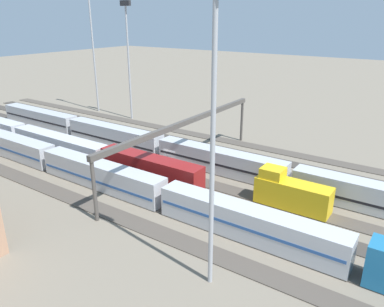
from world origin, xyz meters
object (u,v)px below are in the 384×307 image
object	(u,v)px
light_mast_2	(92,34)
signal_gantry	(186,126)
light_mast_0	(128,46)
light_mast_1	(214,103)
train_on_track_6	(152,191)
train_on_track_3	(209,158)
train_on_track_5	(52,143)
train_on_track_4	(291,193)

from	to	relation	value
light_mast_2	signal_gantry	xyz separation A→B (m)	(-43.95, 20.65, -12.38)
light_mast_0	light_mast_1	size ratio (longest dim) A/B	0.99
train_on_track_6	light_mast_1	distance (m)	23.21
train_on_track_6	light_mast_0	world-z (taller)	light_mast_0
light_mast_0	light_mast_2	distance (m)	13.28
train_on_track_3	signal_gantry	bearing A→B (deg)	42.40
train_on_track_5	light_mast_1	distance (m)	48.01
train_on_track_4	train_on_track_3	world-z (taller)	train_on_track_4
light_mast_1	train_on_track_6	bearing A→B (deg)	-31.05
train_on_track_6	train_on_track_3	bearing A→B (deg)	-88.35
train_on_track_4	light_mast_2	world-z (taller)	light_mast_2
light_mast_0	train_on_track_6	bearing A→B (deg)	136.51
train_on_track_5	train_on_track_6	distance (m)	28.96
train_on_track_5	light_mast_2	xyz separation A→B (m)	(18.60, -28.15, 18.01)
train_on_track_3	light_mast_2	size ratio (longest dim) A/B	3.55
train_on_track_6	train_on_track_4	bearing A→B (deg)	-147.40
train_on_track_3	light_mast_1	bearing A→B (deg)	122.41
train_on_track_4	train_on_track_3	bearing A→B (deg)	-17.28
light_mast_1	train_on_track_5	bearing A→B (deg)	-17.77
train_on_track_5	light_mast_1	bearing A→B (deg)	162.23
signal_gantry	light_mast_0	bearing A→B (deg)	-32.70
train_on_track_6	light_mast_2	bearing A→B (deg)	-35.12
train_on_track_5	light_mast_0	xyz separation A→B (m)	(5.59, -27.36, 15.49)
light_mast_1	light_mast_2	bearing A→B (deg)	-34.19
train_on_track_4	light_mast_1	size ratio (longest dim) A/B	0.36
train_on_track_5	train_on_track_6	bearing A→B (deg)	170.06
light_mast_0	train_on_track_3	bearing A→B (deg)	152.73
light_mast_1	signal_gantry	bearing A→B (deg)	-50.06
signal_gantry	light_mast_2	bearing A→B (deg)	-25.16
light_mast_0	signal_gantry	world-z (taller)	light_mast_0
train_on_track_5	train_on_track_4	bearing A→B (deg)	-173.54
train_on_track_3	light_mast_0	distance (m)	40.95
light_mast_0	signal_gantry	bearing A→B (deg)	147.30
train_on_track_5	signal_gantry	bearing A→B (deg)	-163.52
train_on_track_6	light_mast_1	world-z (taller)	light_mast_1
light_mast_2	light_mast_0	bearing A→B (deg)	176.55
train_on_track_5	light_mast_2	distance (m)	38.24
train_on_track_5	train_on_track_3	world-z (taller)	same
train_on_track_3	light_mast_2	bearing A→B (deg)	-21.24
train_on_track_6	signal_gantry	xyz separation A→B (m)	(3.17, -12.50, 5.66)
train_on_track_6	train_on_track_3	xyz separation A→B (m)	(0.43, -15.00, -0.02)
light_mast_0	signal_gantry	xyz separation A→B (m)	(-30.94, 19.86, -9.85)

